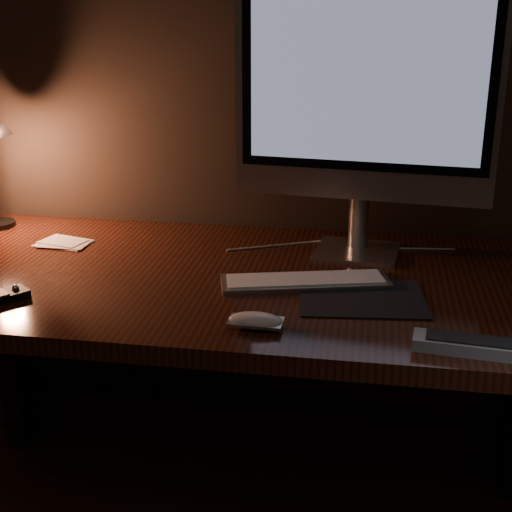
% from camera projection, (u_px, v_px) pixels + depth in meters
% --- Properties ---
extents(desk, '(1.60, 0.75, 0.75)m').
position_uv_depth(desk, '(234.00, 314.00, 1.72)').
color(desk, '#38170C').
rests_on(desk, ground).
extents(monitor, '(0.61, 0.20, 0.64)m').
position_uv_depth(monitor, '(364.00, 98.00, 1.62)').
color(monitor, silver).
rests_on(monitor, desk).
extents(keyboard, '(0.38, 0.19, 0.01)m').
position_uv_depth(keyboard, '(305.00, 281.00, 1.56)').
color(keyboard, silver).
rests_on(keyboard, desk).
extents(mousepad, '(0.28, 0.23, 0.00)m').
position_uv_depth(mousepad, '(362.00, 298.00, 1.48)').
color(mousepad, black).
rests_on(mousepad, desk).
extents(mouse, '(0.10, 0.06, 0.02)m').
position_uv_depth(mouse, '(256.00, 322.00, 1.34)').
color(mouse, white).
rests_on(mouse, desk).
extents(tv_remote, '(0.23, 0.08, 0.03)m').
position_uv_depth(tv_remote, '(478.00, 346.00, 1.25)').
color(tv_remote, gray).
rests_on(tv_remote, desk).
extents(papers, '(0.15, 0.11, 0.01)m').
position_uv_depth(papers, '(63.00, 243.00, 1.82)').
color(papers, white).
rests_on(papers, desk).
extents(cable, '(0.55, 0.15, 0.00)m').
position_uv_depth(cable, '(340.00, 248.00, 1.78)').
color(cable, white).
rests_on(cable, desk).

